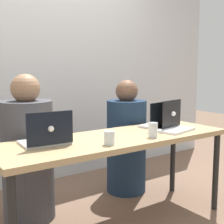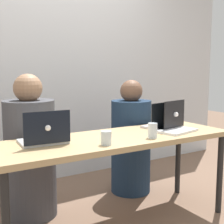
# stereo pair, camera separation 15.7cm
# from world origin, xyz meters

# --- Properties ---
(back_wall) EXTENTS (4.84, 0.10, 2.44)m
(back_wall) POSITION_xyz_m (0.00, 1.31, 1.22)
(back_wall) COLOR silver
(back_wall) RESTS_ON ground
(desk) EXTENTS (1.86, 0.61, 0.72)m
(desk) POSITION_xyz_m (0.00, 0.00, 0.65)
(desk) COLOR tan
(desk) RESTS_ON ground
(person_on_left) EXTENTS (0.46, 0.46, 1.19)m
(person_on_left) POSITION_xyz_m (-0.50, 0.53, 0.53)
(person_on_left) COLOR #45464C
(person_on_left) RESTS_ON ground
(person_on_right) EXTENTS (0.41, 0.41, 1.12)m
(person_on_right) POSITION_xyz_m (0.50, 0.53, 0.50)
(person_on_right) COLOR #1C304A
(person_on_right) RESTS_ON ground
(laptop_back_left) EXTENTS (0.33, 0.28, 0.23)m
(laptop_back_left) POSITION_xyz_m (-0.54, 0.06, 0.77)
(laptop_back_left) COLOR silver
(laptop_back_left) RESTS_ON desk
(laptop_front_right) EXTENTS (0.37, 0.31, 0.23)m
(laptop_front_right) POSITION_xyz_m (0.51, -0.05, 0.77)
(laptop_front_right) COLOR silver
(laptop_front_right) RESTS_ON desk
(laptop_back_right) EXTENTS (0.33, 0.32, 0.25)m
(laptop_back_right) POSITION_xyz_m (0.54, 0.05, 0.77)
(laptop_back_right) COLOR silver
(laptop_back_right) RESTS_ON desk
(water_glass_left) EXTENTS (0.07, 0.07, 0.09)m
(water_glass_left) POSITION_xyz_m (-0.19, -0.18, 0.76)
(water_glass_left) COLOR silver
(water_glass_left) RESTS_ON desk
(water_glass_right) EXTENTS (0.07, 0.07, 0.11)m
(water_glass_right) POSITION_xyz_m (0.20, -0.18, 0.76)
(water_glass_right) COLOR silver
(water_glass_right) RESTS_ON desk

